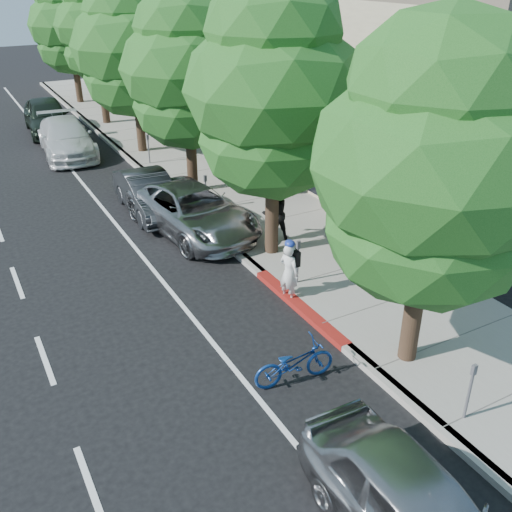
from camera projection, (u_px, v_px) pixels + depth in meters
ground at (322, 328)px, 13.99m from camera, size 120.00×120.00×0.00m
sidewalk at (250, 202)px, 21.16m from camera, size 4.60×56.00×0.15m
curb at (192, 214)px, 20.17m from camera, size 0.30×56.00×0.15m
curb_red_segment at (300, 307)px, 14.73m from camera, size 0.32×4.00×0.15m
storefront_building at (281, 57)px, 30.51m from camera, size 10.00×36.00×7.00m
street_tree_0 at (435, 167)px, 10.72m from camera, size 4.90×4.90×7.51m
street_tree_1 at (274, 93)px, 15.25m from camera, size 4.90×4.90×7.93m
street_tree_2 at (187, 71)px, 20.04m from camera, size 4.73×4.73×7.51m
street_tree_3 at (133, 47)px, 24.65m from camera, size 5.34×5.34×7.84m
street_tree_4 at (95, 27)px, 29.18m from camera, size 4.15×4.15×7.90m
street_tree_5 at (70, 26)px, 34.03m from camera, size 4.86×4.86×7.57m
cyclist at (289, 273)px, 14.80m from camera, size 0.56×0.69×1.64m
bicycle at (294, 363)px, 12.01m from camera, size 1.88×0.83×0.96m
silver_suv at (193, 211)px, 18.66m from camera, size 3.25×5.76×1.52m
dark_sedan at (149, 194)px, 20.14m from camera, size 1.64×4.36×1.42m
white_pickup at (66, 138)px, 26.30m from camera, size 2.63×5.60×1.58m
dark_suv_far at (47, 116)px, 29.65m from camera, size 2.42×5.33×1.77m
pedestrian at (275, 213)px, 17.74m from camera, size 0.92×0.74×1.80m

